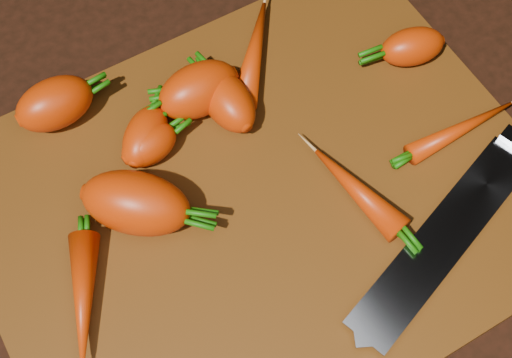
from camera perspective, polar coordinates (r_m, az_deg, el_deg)
ground at (r=0.66m, az=0.44°, el=-2.07°), size 2.00×2.00×0.01m
cutting_board at (r=0.65m, az=0.44°, el=-1.65°), size 0.50×0.40×0.01m
carrot_0 at (r=0.69m, az=-15.80°, el=5.82°), size 0.08×0.05×0.05m
carrot_1 at (r=0.68m, az=-4.76°, el=7.30°), size 0.07×0.05×0.04m
carrot_2 at (r=0.62m, az=-9.58°, el=-1.92°), size 0.11×0.11×0.06m
carrot_3 at (r=0.67m, az=-2.33°, el=6.30°), size 0.05×0.08×0.04m
carrot_4 at (r=0.67m, az=-4.63°, el=7.12°), size 0.08×0.05×0.05m
carrot_5 at (r=0.66m, az=-8.55°, el=2.72°), size 0.06×0.04×0.04m
carrot_6 at (r=0.73m, az=12.40°, el=10.31°), size 0.07×0.05×0.04m
carrot_7 at (r=0.71m, az=-0.14°, el=10.10°), size 0.10×0.11×0.03m
carrot_8 at (r=0.69m, az=16.12°, el=3.88°), size 0.12×0.02×0.02m
carrot_9 at (r=0.64m, az=8.08°, el=-0.88°), size 0.05×0.11×0.03m
carrot_10 at (r=0.66m, az=-8.84°, el=3.40°), size 0.07×0.07×0.04m
carrot_11 at (r=0.61m, az=-13.64°, el=-9.01°), size 0.07×0.11×0.03m
knife at (r=0.65m, az=15.89°, el=-3.15°), size 0.37×0.15×0.02m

